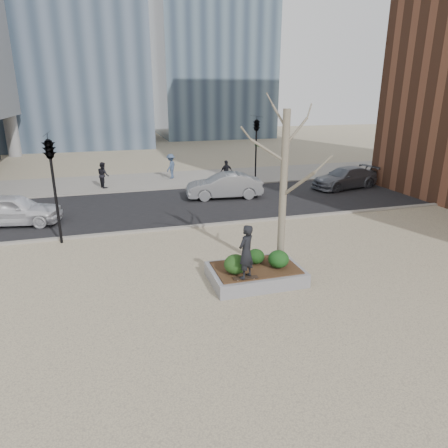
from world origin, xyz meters
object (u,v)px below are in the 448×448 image
object	(u,v)px
planter	(256,274)
police_car	(13,210)
skateboard	(246,278)
skateboarder	(246,252)

from	to	relation	value
planter	police_car	world-z (taller)	police_car
skateboard	skateboarder	world-z (taller)	skateboarder
skateboarder	planter	bearing A→B (deg)	-166.56
planter	skateboard	bearing A→B (deg)	-130.59
police_car	skateboard	bearing A→B (deg)	-128.19
skateboard	skateboarder	distance (m)	0.89
skateboard	police_car	size ratio (longest dim) A/B	0.18
police_car	planter	bearing A→B (deg)	-123.97
planter	skateboarder	world-z (taller)	skateboarder
planter	skateboard	size ratio (longest dim) A/B	3.85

